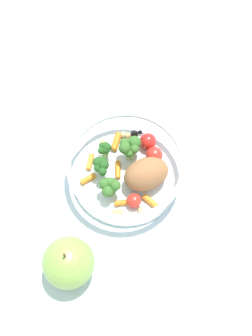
% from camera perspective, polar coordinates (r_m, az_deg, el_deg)
% --- Properties ---
extents(ground_plane, '(2.40, 2.40, 0.00)m').
position_cam_1_polar(ground_plane, '(0.74, 1.10, -2.11)').
color(ground_plane, silver).
extents(food_container, '(0.21, 0.21, 0.07)m').
position_cam_1_polar(food_container, '(0.72, 0.54, -0.03)').
color(food_container, white).
rests_on(food_container, ground_plane).
extents(loose_apple, '(0.08, 0.08, 0.10)m').
position_cam_1_polar(loose_apple, '(0.66, -8.04, -12.98)').
color(loose_apple, '#8CB74C').
rests_on(loose_apple, ground_plane).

